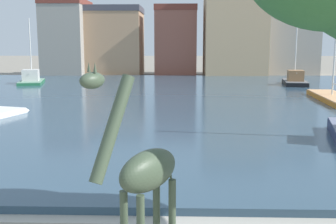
{
  "coord_description": "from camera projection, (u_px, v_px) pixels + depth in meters",
  "views": [
    {
      "loc": [
        0.29,
        -1.52,
        4.56
      ],
      "look_at": [
        -0.14,
        12.65,
        2.2
      ],
      "focal_mm": 44.37,
      "sensor_mm": 36.0,
      "label": 1
    }
  ],
  "objects": [
    {
      "name": "townhouse_tall_gabled",
      "position": [
        67.0,
        38.0,
        57.42
      ],
      "size": [
        5.7,
        8.08,
        10.37
      ],
      "color": "gray",
      "rests_on": "ground"
    },
    {
      "name": "sailboat_black",
      "position": [
        294.0,
        82.0,
        42.77
      ],
      "size": [
        2.95,
        6.18,
        8.66
      ],
      "color": "black",
      "rests_on": "ground"
    },
    {
      "name": "townhouse_narrow_midrow",
      "position": [
        176.0,
        41.0,
        58.27
      ],
      "size": [
        5.79,
        5.96,
        9.7
      ],
      "color": "#8E5142",
      "rests_on": "ground"
    },
    {
      "name": "quay_edge_coping",
      "position": [
        169.0,
        222.0,
        10.53
      ],
      "size": [
        85.25,
        0.5,
        0.12
      ],
      "primitive_type": "cube",
      "color": "#ADA89E",
      "rests_on": "ground"
    },
    {
      "name": "sailboat_orange",
      "position": [
        331.0,
        99.0,
        31.48
      ],
      "size": [
        2.64,
        9.85,
        7.77
      ],
      "color": "orange",
      "rests_on": "ground"
    },
    {
      "name": "harbor_water",
      "position": [
        177.0,
        99.0,
        32.89
      ],
      "size": [
        85.25,
        44.89,
        0.34
      ],
      "primitive_type": "cube",
      "color": "#334C60",
      "rests_on": "ground"
    },
    {
      "name": "townhouse_corner_house",
      "position": [
        235.0,
        27.0,
        56.09
      ],
      "size": [
        8.29,
        7.52,
        13.4
      ],
      "color": "tan",
      "rests_on": "ground"
    },
    {
      "name": "townhouse_wide_warehouse",
      "position": [
        286.0,
        28.0,
        58.67
      ],
      "size": [
        8.49,
        6.32,
        13.24
      ],
      "color": "gray",
      "rests_on": "ground"
    },
    {
      "name": "townhouse_end_terrace",
      "position": [
        113.0,
        41.0,
        58.99
      ],
      "size": [
        8.46,
        7.86,
        9.58
      ],
      "color": "tan",
      "rests_on": "ground"
    },
    {
      "name": "sailboat_green",
      "position": [
        32.0,
        81.0,
        44.26
      ],
      "size": [
        3.57,
        6.69,
        7.14
      ],
      "color": "#236B42",
      "rests_on": "ground"
    },
    {
      "name": "giraffe_statue",
      "position": [
        145.0,
        176.0,
        7.48
      ],
      "size": [
        1.62,
        2.24,
        4.28
      ],
      "color": "#3D4C38",
      "rests_on": "ground"
    }
  ]
}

